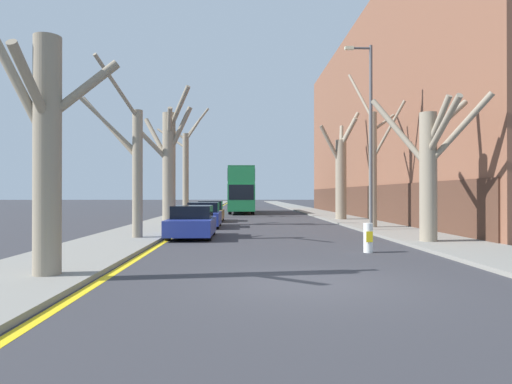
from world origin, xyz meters
The scene contains 18 objects.
ground_plane centered at (0.00, 0.00, 0.00)m, with size 300.00×300.00×0.00m, color #333338.
sidewalk_left centered at (-6.27, 50.00, 0.06)m, with size 3.26×120.00×0.12m, color gray.
sidewalk_right centered at (6.27, 50.00, 0.06)m, with size 3.26×120.00×0.12m, color gray.
building_facade_right centered at (12.89, 27.12, 7.95)m, with size 10.08×42.21×15.93m.
kerb_line_stripe centered at (-4.46, 50.00, 0.00)m, with size 0.24×120.00×0.01m, color yellow.
street_tree_left_0 centered at (-5.68, 0.49, 2.90)m, with size 2.99×1.99×5.95m.
street_tree_left_1 centered at (-5.86, 9.19, 3.14)m, with size 2.80×3.29×7.03m.
street_tree_left_2 centered at (-5.81, 18.19, 3.90)m, with size 3.40×3.24×8.25m.
street_tree_left_3 centered at (-5.95, 27.58, 4.02)m, with size 4.57×2.56×8.89m.
street_tree_right_0 centered at (5.69, 7.27, 2.98)m, with size 3.57×4.17×5.82m.
street_tree_right_1 centered at (5.76, 14.85, 3.68)m, with size 2.32×3.43×8.96m.
street_tree_right_2 centered at (5.74, 22.69, 3.48)m, with size 3.37×3.06×8.01m.
double_decker_bus centered at (-1.39, 36.66, 2.54)m, with size 2.50×11.65×4.49m.
parked_car_0 centered at (-3.54, 10.27, 0.66)m, with size 1.89×4.21×1.39m.
parked_car_1 centered at (-3.54, 16.40, 0.68)m, with size 1.89×3.92×1.42m.
parked_car_2 centered at (-3.54, 22.35, 0.67)m, with size 1.78×4.16×1.42m.
lamp_post centered at (5.04, 13.08, 5.17)m, with size 1.40×0.20×9.40m.
traffic_bollard centered at (2.70, 4.97, 0.48)m, with size 0.30×0.31×0.95m.
Camera 1 is at (-1.41, -9.63, 1.88)m, focal length 32.00 mm.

